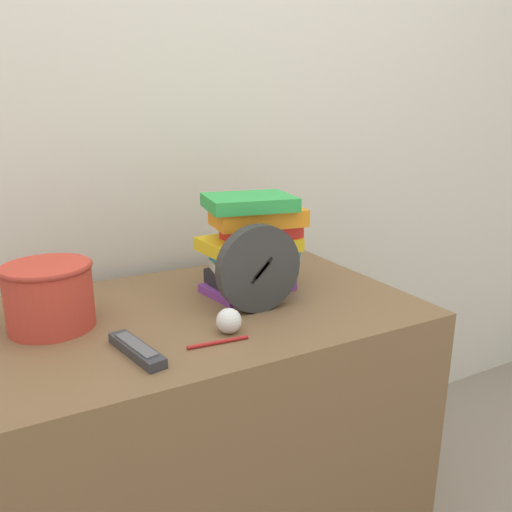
# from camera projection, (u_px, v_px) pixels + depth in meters

# --- Properties ---
(wall_back) EXTENTS (6.00, 0.04, 2.40)m
(wall_back) POSITION_uv_depth(u_px,v_px,m) (144.00, 124.00, 1.41)
(wall_back) COLOR silver
(wall_back) RESTS_ON ground_plane
(desk) EXTENTS (1.03, 0.64, 0.78)m
(desk) POSITION_uv_depth(u_px,v_px,m) (205.00, 446.00, 1.31)
(desk) COLOR brown
(desk) RESTS_ON ground_plane
(desk_clock) EXTENTS (0.21, 0.03, 0.21)m
(desk_clock) POSITION_uv_depth(u_px,v_px,m) (259.00, 269.00, 1.15)
(desk_clock) COLOR #333333
(desk_clock) RESTS_ON desk
(book_stack) EXTENTS (0.26, 0.21, 0.25)m
(book_stack) POSITION_uv_depth(u_px,v_px,m) (252.00, 243.00, 1.28)
(book_stack) COLOR #7A3899
(book_stack) RESTS_ON desk
(basket) EXTENTS (0.19, 0.19, 0.14)m
(basket) POSITION_uv_depth(u_px,v_px,m) (49.00, 294.00, 1.07)
(basket) COLOR #C63D2D
(basket) RESTS_ON desk
(tv_remote) EXTENTS (0.07, 0.18, 0.02)m
(tv_remote) POSITION_uv_depth(u_px,v_px,m) (137.00, 350.00, 0.96)
(tv_remote) COLOR #333338
(tv_remote) RESTS_ON desk
(crumpled_paper_ball) EXTENTS (0.05, 0.05, 0.05)m
(crumpled_paper_ball) POSITION_uv_depth(u_px,v_px,m) (228.00, 321.00, 1.05)
(crumpled_paper_ball) COLOR white
(crumpled_paper_ball) RESTS_ON desk
(pen) EXTENTS (0.13, 0.02, 0.01)m
(pen) POSITION_uv_depth(u_px,v_px,m) (218.00, 342.00, 1.01)
(pen) COLOR #B21E1E
(pen) RESTS_ON desk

